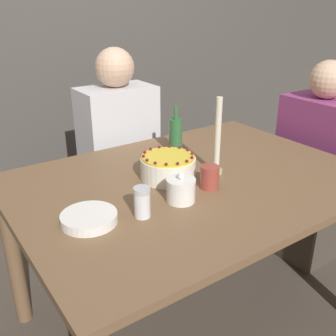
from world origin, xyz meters
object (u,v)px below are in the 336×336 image
sugar_bowl (181,190)px  candle (217,143)px  bottle (176,135)px  sugar_shaker (142,202)px  person_man_blue_shirt (120,169)px  person_woman_floral (313,177)px  cake (168,167)px

sugar_bowl → candle: candle is taller
candle → bottle: (0.01, 0.30, -0.05)m
sugar_bowl → sugar_shaker: size_ratio=1.04×
person_man_blue_shirt → person_woman_floral: size_ratio=1.05×
person_woman_floral → candle: bearing=94.7°
candle → person_woman_floral: (0.79, 0.06, -0.39)m
cake → person_man_blue_shirt: (0.12, 0.65, -0.27)m
sugar_bowl → person_man_blue_shirt: size_ratio=0.09×
candle → person_man_blue_shirt: size_ratio=0.27×
sugar_shaker → person_woman_floral: 1.28m
sugar_bowl → candle: bearing=23.3°
cake → candle: candle is taller
sugar_bowl → candle: size_ratio=0.34×
person_man_blue_shirt → person_woman_floral: person_man_blue_shirt is taller
sugar_bowl → person_woman_floral: (1.06, 0.18, -0.30)m
bottle → sugar_bowl: bearing=-123.5°
sugar_shaker → candle: 0.46m
sugar_shaker → candle: bearing=16.6°
sugar_bowl → bottle: (0.27, 0.41, 0.04)m
bottle → person_man_blue_shirt: (-0.08, 0.43, -0.31)m
bottle → person_woman_floral: bearing=-16.5°
cake → person_woman_floral: size_ratio=0.20×
sugar_bowl → sugar_shaker: 0.17m
candle → person_woman_floral: person_woman_floral is taller
person_man_blue_shirt → bottle: bearing=100.8°
cake → person_man_blue_shirt: size_ratio=0.19×
candle → bottle: size_ratio=1.44×
sugar_bowl → cake: bearing=68.3°
sugar_shaker → bottle: bottle is taller
sugar_bowl → sugar_shaker: (-0.17, -0.02, 0.01)m
cake → candle: (0.19, -0.07, 0.09)m
sugar_bowl → bottle: size_ratio=0.50×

